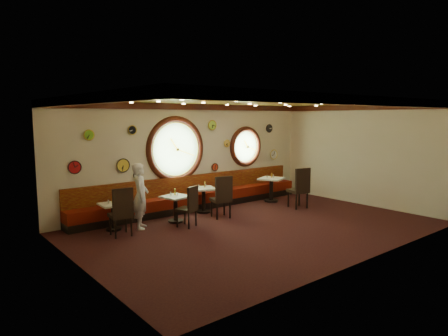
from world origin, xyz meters
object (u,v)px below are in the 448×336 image
(table_b, at_px, (176,206))
(chair_a, at_px, (122,209))
(condiment_c_pepper, at_px, (206,186))
(condiment_d_bottle, at_px, (272,175))
(condiment_b_pepper, at_px, (177,194))
(condiment_c_bottle, at_px, (205,184))
(condiment_a_salt, at_px, (108,202))
(condiment_d_salt, at_px, (267,176))
(chair_b, at_px, (190,204))
(chair_d, at_px, (300,185))
(table_d, at_px, (271,187))
(condiment_b_bottle, at_px, (175,192))
(condiment_a_bottle, at_px, (112,200))
(condiment_a_pepper, at_px, (113,202))
(table_c, at_px, (204,197))
(table_a, at_px, (113,213))
(condiment_c_salt, at_px, (199,186))
(condiment_b_salt, at_px, (171,194))
(waiter, at_px, (141,196))
(condiment_d_pepper, at_px, (273,176))
(chair_c, at_px, (222,194))

(table_b, relative_size, chair_a, 1.06)
(condiment_c_pepper, xyz_separation_m, condiment_d_bottle, (2.63, -0.13, 0.09))
(condiment_b_pepper, bearing_deg, condiment_c_bottle, 20.85)
(table_b, height_order, chair_a, chair_a)
(condiment_a_salt, bearing_deg, condiment_d_salt, 0.11)
(condiment_b_pepper, height_order, condiment_d_bottle, condiment_d_bottle)
(condiment_d_bottle, bearing_deg, condiment_c_bottle, 176.20)
(chair_b, xyz_separation_m, condiment_c_pepper, (1.28, 1.05, 0.18))
(chair_d, bearing_deg, table_d, 101.84)
(condiment_a_salt, bearing_deg, chair_b, -28.83)
(table_b, relative_size, chair_d, 0.98)
(condiment_b_bottle, bearing_deg, condiment_a_bottle, 168.15)
(condiment_a_salt, bearing_deg, condiment_b_pepper, -11.46)
(condiment_a_pepper, bearing_deg, condiment_c_pepper, 2.95)
(chair_a, distance_m, chair_d, 5.57)
(table_b, xyz_separation_m, table_c, (1.24, 0.42, 0.01))
(table_a, height_order, condiment_c_pepper, condiment_c_pepper)
(condiment_c_salt, bearing_deg, chair_a, -163.48)
(condiment_b_salt, distance_m, waiter, 0.90)
(table_b, height_order, condiment_a_pepper, condiment_a_pepper)
(condiment_d_salt, relative_size, condiment_c_pepper, 0.86)
(condiment_b_bottle, xyz_separation_m, condiment_d_bottle, (3.88, 0.17, 0.08))
(condiment_a_salt, distance_m, condiment_d_pepper, 5.69)
(chair_c, bearing_deg, waiter, -178.20)
(chair_a, bearing_deg, condiment_a_salt, 100.60)
(condiment_d_pepper, xyz_separation_m, condiment_a_bottle, (-5.53, 0.23, -0.11))
(condiment_a_pepper, bearing_deg, waiter, -18.26)
(condiment_b_pepper, distance_m, condiment_d_bottle, 3.91)
(condiment_b_bottle, distance_m, condiment_c_bottle, 1.30)
(chair_d, relative_size, condiment_a_pepper, 7.45)
(table_c, bearing_deg, table_a, -178.14)
(chair_c, bearing_deg, chair_d, 2.47)
(table_b, relative_size, condiment_d_salt, 7.96)
(table_b, relative_size, chair_b, 1.17)
(condiment_a_pepper, xyz_separation_m, condiment_c_pepper, (2.94, 0.15, 0.06))
(condiment_a_salt, distance_m, waiter, 0.79)
(table_a, xyz_separation_m, waiter, (0.61, -0.29, 0.41))
(table_c, height_order, chair_c, chair_c)
(table_d, xyz_separation_m, condiment_a_bottle, (-5.45, 0.22, 0.24))
(condiment_c_bottle, distance_m, waiter, 2.34)
(condiment_a_salt, distance_m, condiment_c_pepper, 3.03)
(condiment_a_bottle, height_order, condiment_c_bottle, condiment_c_bottle)
(table_c, bearing_deg, condiment_a_bottle, 179.59)
(condiment_a_pepper, bearing_deg, condiment_b_salt, -6.77)
(table_b, distance_m, condiment_c_salt, 1.28)
(chair_b, distance_m, condiment_c_salt, 1.60)
(condiment_b_pepper, bearing_deg, chair_d, -14.78)
(table_d, height_order, condiment_b_bottle, condiment_b_bottle)
(table_b, relative_size, condiment_c_salt, 7.44)
(condiment_b_bottle, bearing_deg, condiment_a_salt, 172.87)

